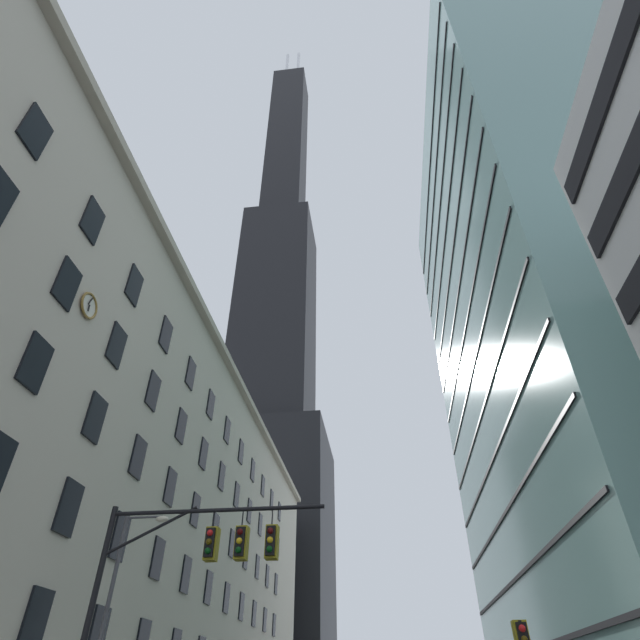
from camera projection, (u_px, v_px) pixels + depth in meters
station_building at (144, 525)px, 43.12m from camera, size 14.85×72.67×27.11m
dark_skyscraper at (273, 363)px, 119.75m from camera, size 26.18×26.18×219.35m
glass_office_midrise at (549, 318)px, 45.39m from camera, size 15.37×37.63×58.27m
traffic_signal_mast at (198, 563)px, 16.32m from camera, size 7.63×0.63×6.92m
street_lamppost at (115, 599)px, 20.05m from camera, size 1.97×0.32×7.97m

